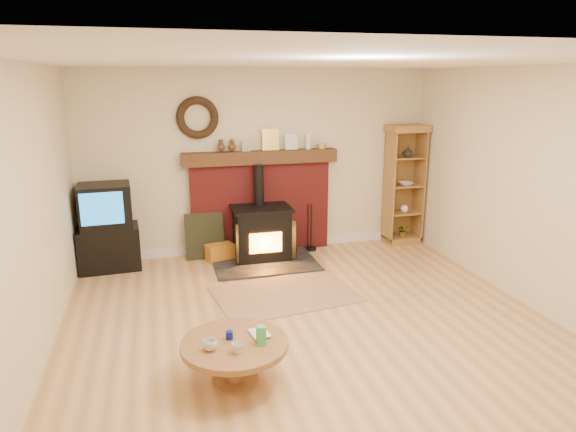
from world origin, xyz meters
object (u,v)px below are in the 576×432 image
object	(u,v)px
coffee_table	(235,350)
curio_cabinet	(403,185)
tv_unit	(108,229)
wood_stove	(262,234)

from	to	relation	value
coffee_table	curio_cabinet	bearing A→B (deg)	45.85
tv_unit	curio_cabinet	world-z (taller)	curio_cabinet
tv_unit	coffee_table	bearing A→B (deg)	-68.88
wood_stove	tv_unit	bearing A→B (deg)	174.58
curio_cabinet	wood_stove	bearing A→B (deg)	-173.00
wood_stove	coffee_table	distance (m)	3.03
tv_unit	curio_cabinet	size ratio (longest dim) A/B	0.64
wood_stove	tv_unit	distance (m)	2.05
curio_cabinet	coffee_table	bearing A→B (deg)	-134.15
wood_stove	curio_cabinet	bearing A→B (deg)	7.00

